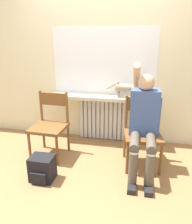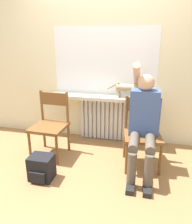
# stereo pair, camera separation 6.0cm
# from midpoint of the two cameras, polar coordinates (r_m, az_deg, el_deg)

# --- Properties ---
(ground_plane) EXTENTS (12.00, 12.00, 0.00)m
(ground_plane) POSITION_cam_midpoint_polar(r_m,az_deg,el_deg) (2.68, -3.41, -17.35)
(ground_plane) COLOR olive
(wall_with_window) EXTENTS (7.00, 0.06, 2.70)m
(wall_with_window) POSITION_cam_midpoint_polar(r_m,az_deg,el_deg) (3.37, 1.64, 14.90)
(wall_with_window) COLOR beige
(wall_with_window) RESTS_ON ground_plane
(radiator) EXTENTS (0.75, 0.08, 0.70)m
(radiator) POSITION_cam_midpoint_polar(r_m,az_deg,el_deg) (3.51, 1.27, -1.66)
(radiator) COLOR silver
(radiator) RESTS_ON ground_plane
(windowsill) EXTENTS (1.63, 0.30, 0.05)m
(windowsill) POSITION_cam_midpoint_polar(r_m,az_deg,el_deg) (3.30, 1.01, 3.87)
(windowsill) COLOR beige
(windowsill) RESTS_ON radiator
(window_glass) EXTENTS (1.56, 0.01, 0.99)m
(window_glass) POSITION_cam_midpoint_polar(r_m,az_deg,el_deg) (3.35, 1.52, 13.11)
(window_glass) COLOR white
(window_glass) RESTS_ON windowsill
(chair_left) EXTENTS (0.47, 0.47, 0.88)m
(chair_left) POSITION_cam_midpoint_polar(r_m,az_deg,el_deg) (3.07, -12.48, -3.17)
(chair_left) COLOR brown
(chair_left) RESTS_ON ground_plane
(chair_right) EXTENTS (0.51, 0.51, 0.88)m
(chair_right) POSITION_cam_midpoint_polar(r_m,az_deg,el_deg) (2.83, 11.38, -5.08)
(chair_right) COLOR brown
(chair_right) RESTS_ON ground_plane
(person) EXTENTS (0.36, 1.03, 1.33)m
(person) POSITION_cam_midpoint_polar(r_m,az_deg,el_deg) (2.63, 11.78, -2.11)
(person) COLOR brown
(person) RESTS_ON ground_plane
(cat) EXTENTS (0.51, 0.12, 0.23)m
(cat) POSITION_cam_midpoint_polar(r_m,az_deg,el_deg) (3.20, 7.74, 6.20)
(cat) COLOR #9E896B
(cat) RESTS_ON windowsill
(backpack) EXTENTS (0.27, 0.25, 0.29)m
(backpack) POSITION_cam_midpoint_polar(r_m,az_deg,el_deg) (2.70, -14.49, -14.08)
(backpack) COLOR black
(backpack) RESTS_ON ground_plane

